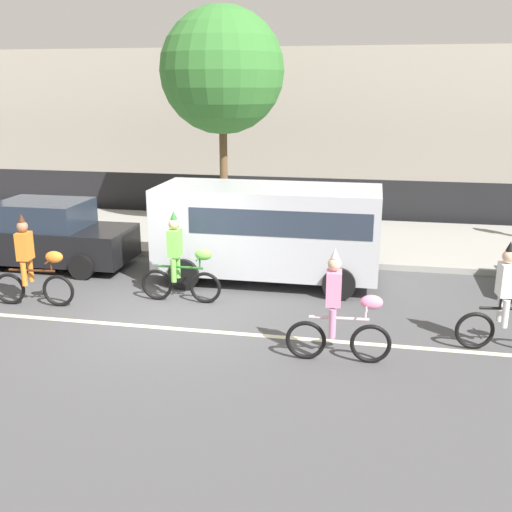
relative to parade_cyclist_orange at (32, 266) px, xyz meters
The scene contains 12 objects.
ground_plane 3.04m from the parade_cyclist_orange, ahead, with size 80.00×80.00×0.00m, color #4C4C4F.
road_centre_line 3.10m from the parade_cyclist_orange, 12.31° to the right, with size 36.00×0.14×0.01m, color beige.
sidewalk_curb 7.04m from the parade_cyclist_orange, 65.38° to the left, with size 60.00×5.00×0.15m, color #9E9B93.
fence_line 9.71m from the parade_cyclist_orange, 72.52° to the left, with size 40.00×0.08×1.40m, color black.
building_backdrop 17.99m from the parade_cyclist_orange, 90.99° to the left, with size 28.00×8.00×5.82m, color #B2A899.
parade_cyclist_orange is the anchor object (origin of this frame).
parade_cyclist_lime 3.00m from the parade_cyclist_orange, 15.47° to the left, with size 1.72×0.50×1.92m.
parade_cyclist_pink 6.43m from the parade_cyclist_orange, 12.53° to the right, with size 1.72×0.50×1.92m.
parade_cyclist_zebra 9.07m from the parade_cyclist_orange, ahead, with size 1.72×0.51×1.92m.
parked_van_silver 5.17m from the parade_cyclist_orange, 29.82° to the left, with size 5.00×2.22×2.18m.
parked_car_black 2.88m from the parade_cyclist_orange, 113.56° to the left, with size 4.10×1.92×1.64m.
street_tree_near_lamp 8.57m from the parade_cyclist_orange, 73.39° to the left, with size 3.67×3.67×6.46m.
Camera 1 is at (3.78, -10.34, 4.37)m, focal length 42.00 mm.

